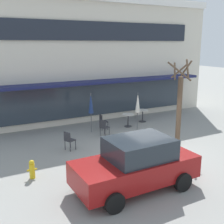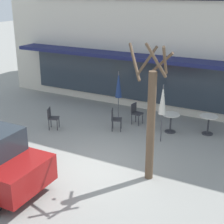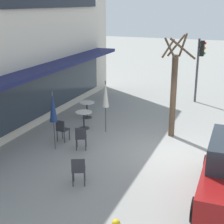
{
  "view_description": "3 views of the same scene",
  "coord_description": "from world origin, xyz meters",
  "views": [
    {
      "loc": [
        -7.05,
        -9.73,
        4.79
      ],
      "look_at": [
        -0.37,
        2.94,
        1.28
      ],
      "focal_mm": 45.0,
      "sensor_mm": 36.0,
      "label": 1
    },
    {
      "loc": [
        5.19,
        -8.29,
        5.42
      ],
      "look_at": [
        -0.72,
        2.61,
        0.93
      ],
      "focal_mm": 55.0,
      "sensor_mm": 36.0,
      "label": 2
    },
    {
      "loc": [
        -11.18,
        -2.36,
        5.22
      ],
      "look_at": [
        0.69,
        2.41,
        1.09
      ],
      "focal_mm": 55.0,
      "sensor_mm": 36.0,
      "label": 3
    }
  ],
  "objects": [
    {
      "name": "ground_plane",
      "position": [
        0.0,
        0.0,
        0.0
      ],
      "size": [
        80.0,
        80.0,
        0.0
      ],
      "primitive_type": "plane",
      "color": "gray"
    },
    {
      "name": "cafe_table_near_wall",
      "position": [
        2.58,
        4.42,
        0.52
      ],
      "size": [
        0.7,
        0.7,
        0.76
      ],
      "color": "#333338",
      "rests_on": "ground"
    },
    {
      "name": "cafe_table_streetside",
      "position": [
        1.22,
        3.91,
        0.52
      ],
      "size": [
        0.7,
        0.7,
        0.76
      ],
      "color": "#333338",
      "rests_on": "ground"
    },
    {
      "name": "patio_umbrella_green_folded",
      "position": [
        1.2,
        2.9,
        1.63
      ],
      "size": [
        0.28,
        0.28,
        2.2
      ],
      "color": "#4C4C51",
      "rests_on": "ground"
    },
    {
      "name": "patio_umbrella_cream_folded",
      "position": [
        -1.13,
        3.94,
        1.63
      ],
      "size": [
        0.28,
        0.28,
        2.2
      ],
      "color": "#4C4C51",
      "rests_on": "ground"
    },
    {
      "name": "cafe_chair_0",
      "position": [
        -3.13,
        1.94,
        0.53
      ],
      "size": [
        0.53,
        0.53,
        0.89
      ],
      "color": "#333338",
      "rests_on": "ground"
    },
    {
      "name": "cafe_chair_1",
      "position": [
        -0.82,
        3.02,
        0.53
      ],
      "size": [
        0.53,
        0.53,
        0.89
      ],
      "color": "#333338",
      "rests_on": "ground"
    },
    {
      "name": "cafe_chair_2",
      "position": [
        -0.38,
        4.07,
        0.53
      ],
      "size": [
        0.44,
        0.44,
        0.89
      ],
      "color": "#333338",
      "rests_on": "ground"
    },
    {
      "name": "street_tree",
      "position": [
        1.82,
        0.25,
        1.94
      ],
      "size": [
        1.29,
        1.3,
        4.12
      ],
      "color": "brown",
      "rests_on": "ground"
    },
    {
      "name": "traffic_light_pole",
      "position": [
        7.23,
        0.05,
        2.3
      ],
      "size": [
        0.26,
        0.44,
        3.4
      ],
      "color": "#47474C",
      "rests_on": "ground"
    }
  ]
}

